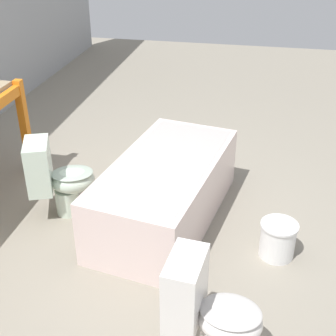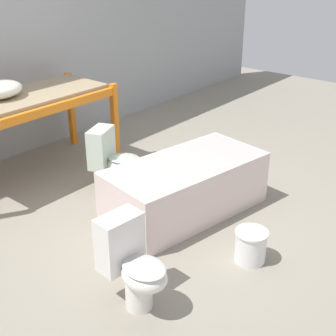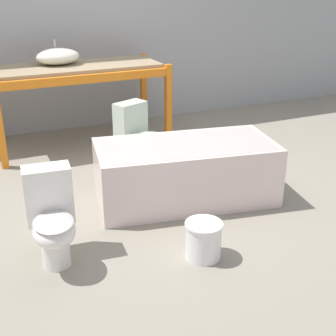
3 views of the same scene
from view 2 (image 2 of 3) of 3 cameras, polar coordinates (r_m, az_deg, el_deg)
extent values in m
plane|color=gray|center=(4.66, -4.19, -5.16)|extent=(12.00, 12.00, 0.00)
cube|color=orange|center=(5.62, -6.49, 5.52)|extent=(0.07, 0.07, 0.94)
cube|color=orange|center=(6.19, -11.73, 7.03)|extent=(0.07, 0.07, 0.94)
cube|color=orange|center=(4.93, -14.58, 6.80)|extent=(1.88, 0.06, 0.09)
cube|color=orange|center=(5.57, -19.58, 8.26)|extent=(1.88, 0.06, 0.09)
cube|color=#998466|center=(5.22, -17.32, 8.24)|extent=(1.81, 0.73, 0.04)
cube|color=silver|center=(4.51, 2.17, -2.37)|extent=(1.67, 1.01, 0.53)
cube|color=beige|center=(4.44, 2.20, -0.60)|extent=(1.58, 0.91, 0.22)
cylinder|color=silver|center=(5.01, -5.93, -1.47)|extent=(0.20, 0.20, 0.22)
ellipsoid|color=silver|center=(4.90, -5.36, 0.47)|extent=(0.40, 0.44, 0.20)
ellipsoid|color=#A3B3A3|center=(4.87, -5.39, 1.21)|extent=(0.38, 0.42, 0.03)
cube|color=silver|center=(4.93, -8.15, 2.50)|extent=(0.37, 0.29, 0.42)
cylinder|color=white|center=(3.47, -3.57, -15.03)|extent=(0.20, 0.20, 0.22)
ellipsoid|color=white|center=(3.31, -2.92, -12.96)|extent=(0.32, 0.38, 0.20)
ellipsoid|color=beige|center=(3.27, -2.95, -12.00)|extent=(0.30, 0.37, 0.03)
cube|color=white|center=(3.37, -5.91, -8.93)|extent=(0.35, 0.22, 0.42)
cylinder|color=white|center=(3.94, 10.04, -9.35)|extent=(0.26, 0.26, 0.28)
cylinder|color=white|center=(3.87, 10.19, -7.75)|extent=(0.27, 0.27, 0.02)
camera|label=1|loc=(1.74, -50.26, 13.99)|focal=50.00mm
camera|label=3|loc=(1.86, 69.98, -5.36)|focal=50.00mm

